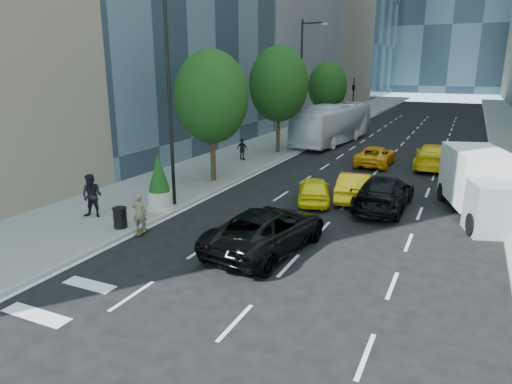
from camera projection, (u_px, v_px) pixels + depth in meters
The scene contains 21 objects.
ground at pixel (262, 261), 16.19m from camera, with size 160.00×160.00×0.00m, color black.
sidewalk_left at pixel (303, 133), 46.03m from camera, with size 6.00×120.00×0.15m, color slate.
lamp_near at pixel (172, 85), 20.70m from camera, with size 2.13×0.22×10.00m.
lamp_far at pixel (303, 77), 36.42m from camera, with size 2.13×0.22×10.00m.
tree_near at pixel (212, 97), 25.65m from camera, with size 4.20×4.20×7.46m.
tree_mid at pixel (279, 84), 34.29m from camera, with size 4.50×4.50×7.99m.
tree_far at pixel (327, 87), 45.83m from camera, with size 3.90×3.90×6.92m.
traffic_signal at pixel (354, 88), 52.60m from camera, with size 2.48×0.53×5.20m.
skateboarder at pixel (140, 215), 18.52m from camera, with size 0.59×0.39×1.61m, color #716846.
black_sedan_lincoln at pixel (267, 230), 16.94m from camera, with size 2.65×5.74×1.60m, color black.
black_sedan_mercedes at pixel (384, 193), 21.83m from camera, with size 2.25×5.53×1.61m, color black.
taxi_a at pixel (314, 190), 22.93m from camera, with size 1.55×3.86×1.32m, color yellow.
taxi_b at pixel (355, 186), 23.37m from camera, with size 1.51×4.32×1.42m, color #FFB80D.
taxi_c at pixel (375, 156), 31.53m from camera, with size 2.21×4.79×1.33m, color orange.
taxi_d at pixel (433, 156), 30.55m from camera, with size 2.29×5.63×1.63m, color yellow.
city_bus at pixel (333, 124), 40.42m from camera, with size 2.87×12.25×3.41m, color white.
box_truck at pixel (480, 184), 20.62m from camera, with size 3.88×6.56×2.96m.
pedestrian_a at pixel (92, 196), 20.14m from camera, with size 0.95×0.74×1.95m, color black.
pedestrian_b at pixel (243, 149), 32.53m from camera, with size 0.90×0.38×1.54m, color black.
trash_can at pixel (120, 218), 18.94m from camera, with size 0.55×0.55×0.83m, color black.
planter_shrub at pixel (159, 183), 21.11m from camera, with size 1.12×1.12×2.69m.
Camera 1 is at (6.10, -13.64, 6.69)m, focal length 32.00 mm.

